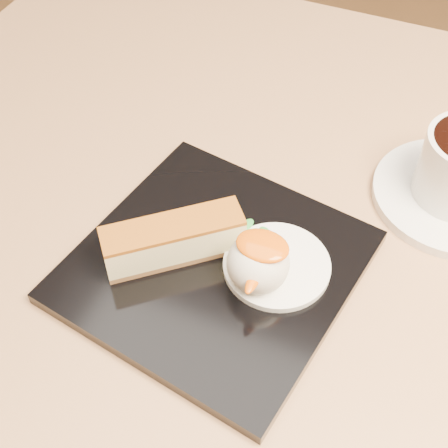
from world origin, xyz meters
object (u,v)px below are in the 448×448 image
at_px(dessert_plate, 215,266).
at_px(ice_cream_scoop, 258,263).
at_px(table, 218,313).
at_px(cheesecake, 174,240).

distance_m(dessert_plate, ice_cream_scoop, 0.05).
bearing_deg(ice_cream_scoop, table, 137.07).
xyz_separation_m(table, cheesecake, (-0.01, -0.06, 0.19)).
bearing_deg(table, ice_cream_scoop, -42.93).
xyz_separation_m(dessert_plate, cheesecake, (-0.04, -0.01, 0.02)).
height_order(table, ice_cream_scoop, ice_cream_scoop).
bearing_deg(ice_cream_scoop, cheesecake, -180.00).
xyz_separation_m(cheesecake, ice_cream_scoop, (0.07, 0.00, 0.01)).
xyz_separation_m(table, ice_cream_scoop, (0.06, -0.06, 0.19)).
bearing_deg(ice_cream_scoop, dessert_plate, 172.87).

